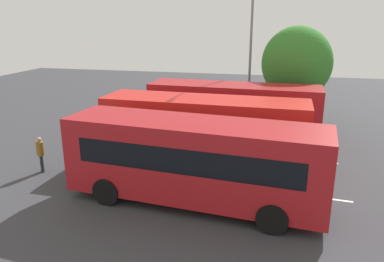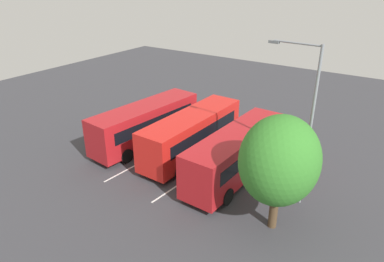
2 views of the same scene
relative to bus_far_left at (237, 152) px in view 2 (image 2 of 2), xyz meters
name	(u,v)px [view 2 (image 2 of 2)]	position (x,y,z in m)	size (l,w,h in m)	color
ground_plane	(186,157)	(0.21, 4.13, -1.71)	(59.59, 59.59, 0.00)	#38383D
bus_far_left	(237,152)	(0.00, 0.00, 0.00)	(9.35, 2.79, 3.09)	#AD191E
bus_center_left	(192,133)	(0.84, 3.98, 0.00)	(9.33, 2.71, 3.09)	red
bus_center_right	(146,123)	(0.42, 7.89, 0.00)	(9.45, 3.27, 3.09)	#AD191E
pedestrian	(210,108)	(7.55, 6.60, -0.77)	(0.44, 0.44, 1.60)	#232833
street_lamp	(307,118)	(-0.48, -4.10, 3.43)	(0.41, 2.87, 8.96)	gray
depot_tree	(279,161)	(-3.38, -3.88, 2.17)	(4.26, 3.83, 6.13)	#4C3823
lane_stripe_outer_left	(209,165)	(0.21, 2.18, -1.70)	(11.12, 0.12, 0.01)	silver
lane_stripe_inner_left	(164,150)	(0.21, 6.07, -1.70)	(11.12, 0.12, 0.01)	silver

